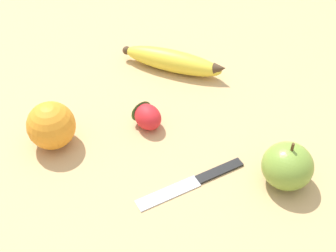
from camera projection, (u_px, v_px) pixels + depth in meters
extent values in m
plane|color=tan|center=(190.00, 129.00, 0.80)|extent=(3.00, 3.00, 0.00)
ellipsoid|color=yellow|center=(172.00, 61.00, 0.90)|extent=(0.20, 0.09, 0.04)
cone|color=#47331E|center=(220.00, 69.00, 0.87)|extent=(0.03, 0.03, 0.03)
sphere|color=#47331E|center=(127.00, 50.00, 0.93)|extent=(0.02, 0.02, 0.02)
sphere|color=orange|center=(51.00, 126.00, 0.75)|extent=(0.08, 0.08, 0.08)
ellipsoid|color=red|center=(148.00, 118.00, 0.79)|extent=(0.07, 0.07, 0.04)
cone|color=#3D8438|center=(140.00, 109.00, 0.80)|extent=(0.04, 0.04, 0.04)
ellipsoid|color=olive|center=(287.00, 166.00, 0.69)|extent=(0.08, 0.08, 0.07)
cylinder|color=#4C3319|center=(293.00, 147.00, 0.66)|extent=(0.00, 0.00, 0.01)
cube|color=silver|center=(168.00, 193.00, 0.70)|extent=(0.10, 0.08, 0.00)
cube|color=black|center=(220.00, 170.00, 0.73)|extent=(0.07, 0.06, 0.01)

